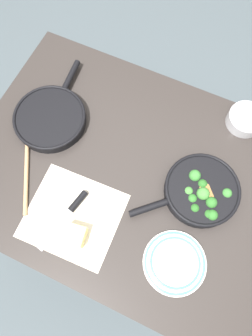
{
  "coord_description": "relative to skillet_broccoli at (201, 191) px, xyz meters",
  "views": [
    {
      "loc": [
        0.15,
        -0.33,
        1.83
      ],
      "look_at": [
        0.0,
        0.0,
        0.8
      ],
      "focal_mm": 32.0,
      "sensor_mm": 36.0,
      "label": 1
    }
  ],
  "objects": [
    {
      "name": "grater_knife",
      "position": [
        -0.39,
        -0.25,
        -0.02
      ],
      "size": [
        0.08,
        0.25,
        0.02
      ],
      "rotation": [
        0.0,
        0.0,
        4.49
      ],
      "color": "silver",
      "rests_on": "dining_table_red"
    },
    {
      "name": "dinner_plate_stack",
      "position": [
        0.01,
        -0.26,
        -0.02
      ],
      "size": [
        0.21,
        0.21,
        0.03
      ],
      "color": "silver",
      "rests_on": "dining_table_red"
    },
    {
      "name": "skillet_broccoli",
      "position": [
        0.0,
        0.0,
        0.0
      ],
      "size": [
        0.34,
        0.33,
        0.07
      ],
      "rotation": [
        0.0,
        0.0,
        3.9
      ],
      "color": "black",
      "rests_on": "dining_table_red"
    },
    {
      "name": "parchment_sheet",
      "position": [
        -0.38,
        -0.26,
        -0.03
      ],
      "size": [
        0.33,
        0.3,
        0.0
      ],
      "color": "silver",
      "rests_on": "dining_table_red"
    },
    {
      "name": "cheese_block",
      "position": [
        -0.33,
        -0.32,
        -0.0
      ],
      "size": [
        0.08,
        0.08,
        0.05
      ],
      "color": "#EFD67A",
      "rests_on": "dining_table_red"
    },
    {
      "name": "dining_table_red",
      "position": [
        -0.28,
        -0.03,
        -0.12
      ],
      "size": [
        1.18,
        0.89,
        0.78
      ],
      "color": "#2D2826",
      "rests_on": "ground_plane"
    },
    {
      "name": "ground_plane",
      "position": [
        -0.28,
        -0.03,
        -0.81
      ],
      "size": [
        14.0,
        14.0,
        0.0
      ],
      "primitive_type": "plane",
      "color": "#424C51"
    },
    {
      "name": "prep_bowl_steel",
      "position": [
        0.06,
        0.34,
        -0.01
      ],
      "size": [
        0.14,
        0.14,
        0.05
      ],
      "color": "#B7B7BC",
      "rests_on": "dining_table_red"
    },
    {
      "name": "skillet_eggs",
      "position": [
        -0.63,
        0.04,
        -0.01
      ],
      "size": [
        0.28,
        0.42,
        0.05
      ],
      "rotation": [
        0.0,
        0.0,
        1.66
      ],
      "color": "black",
      "rests_on": "dining_table_red"
    },
    {
      "name": "wooden_spoon",
      "position": [
        -0.64,
        -0.13,
        -0.02
      ],
      "size": [
        0.21,
        0.35,
        0.02
      ],
      "rotation": [
        0.0,
        0.0,
        2.08
      ],
      "color": "tan",
      "rests_on": "dining_table_red"
    }
  ]
}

